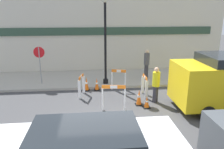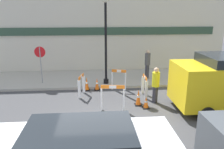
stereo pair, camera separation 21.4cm
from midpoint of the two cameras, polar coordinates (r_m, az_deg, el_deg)
The scene contains 15 objects.
ground_plane at distance 7.86m, azimuth -3.96°, elevation -15.27°, with size 60.00×60.00×0.00m, color #424244.
sidewalk_slab at distance 13.55m, azimuth -4.91°, elevation -1.06°, with size 18.00×3.48×0.14m.
storefront_facade at distance 14.81m, azimuth -5.31°, elevation 11.03°, with size 18.00×0.22×5.50m.
streetlamp_post at distance 11.80m, azimuth -2.31°, elevation 12.13°, with size 0.44×0.44×4.80m.
stop_sign at distance 12.68m, azimuth -18.85°, elevation 3.80°, with size 0.60×0.06×2.09m.
barricade_0 at distance 10.95m, azimuth -8.52°, elevation -2.71°, with size 0.32×0.82×1.06m.
barricade_1 at distance 9.21m, azimuth -0.23°, elevation -5.83°, with size 1.01×0.26×1.15m.
barricade_2 at distance 10.90m, azimuth 7.98°, elevation -2.77°, with size 0.14×0.80×1.06m.
barricade_3 at distance 11.67m, azimuth 1.24°, elevation -1.20°, with size 0.78×0.34×1.12m.
traffic_cone_0 at distance 9.92m, azimuth 6.44°, elevation -5.97°, with size 0.30×0.30×0.74m.
traffic_cone_1 at distance 9.73m, azimuth 8.43°, elevation -7.20°, with size 0.30×0.30×0.53m.
traffic_cone_2 at distance 11.72m, azimuth -4.51°, elevation -2.56°, with size 0.30×0.30×0.67m.
traffic_cone_3 at distance 11.71m, azimuth -7.19°, elevation -2.48°, with size 0.30×0.30×0.73m.
person_worker at distance 10.16m, azimuth 10.83°, elevation -2.36°, with size 0.46×0.46×1.68m.
person_pedestrian at distance 13.31m, azimuth 8.57°, elevation 3.03°, with size 0.37×0.37×1.75m.
Camera 1 is at (-0.27, -6.68, 4.12)m, focal length 35.00 mm.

